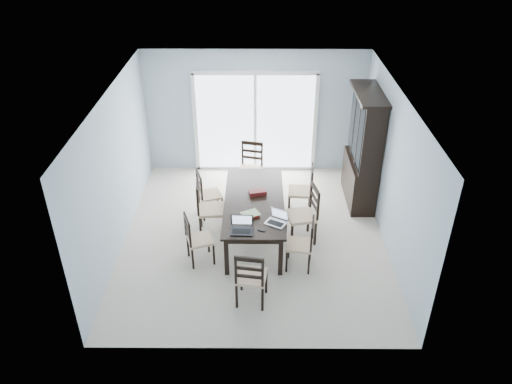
% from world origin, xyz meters
% --- Properties ---
extents(floor, '(5.00, 5.00, 0.00)m').
position_xyz_m(floor, '(0.00, 0.00, 0.00)').
color(floor, beige).
rests_on(floor, ground).
extents(ceiling, '(5.00, 5.00, 0.00)m').
position_xyz_m(ceiling, '(0.00, 0.00, 2.60)').
color(ceiling, white).
rests_on(ceiling, back_wall).
extents(back_wall, '(4.50, 0.02, 2.60)m').
position_xyz_m(back_wall, '(0.00, 2.50, 1.30)').
color(back_wall, '#A0B3BF').
rests_on(back_wall, floor).
extents(wall_left, '(0.02, 5.00, 2.60)m').
position_xyz_m(wall_left, '(-2.25, 0.00, 1.30)').
color(wall_left, '#A0B3BF').
rests_on(wall_left, floor).
extents(wall_right, '(0.02, 5.00, 2.60)m').
position_xyz_m(wall_right, '(2.25, 0.00, 1.30)').
color(wall_right, '#A0B3BF').
rests_on(wall_right, floor).
extents(balcony, '(4.50, 2.00, 0.10)m').
position_xyz_m(balcony, '(0.00, 3.50, -0.05)').
color(balcony, gray).
rests_on(balcony, ground).
extents(railing, '(4.50, 0.06, 1.10)m').
position_xyz_m(railing, '(0.00, 4.50, 0.55)').
color(railing, '#99999E').
rests_on(railing, balcony).
extents(dining_table, '(1.00, 2.20, 0.75)m').
position_xyz_m(dining_table, '(0.00, 0.00, 0.67)').
color(dining_table, black).
rests_on(dining_table, floor).
extents(china_hutch, '(0.50, 1.38, 2.20)m').
position_xyz_m(china_hutch, '(2.02, 1.25, 1.07)').
color(china_hutch, black).
rests_on(china_hutch, floor).
extents(sliding_door, '(2.52, 0.05, 2.18)m').
position_xyz_m(sliding_door, '(0.00, 2.48, 1.09)').
color(sliding_door, silver).
rests_on(sliding_door, floor).
extents(chair_left_near, '(0.50, 0.49, 1.02)m').
position_xyz_m(chair_left_near, '(-0.95, -0.69, 0.54)').
color(chair_left_near, black).
rests_on(chair_left_near, floor).
extents(chair_left_mid, '(0.50, 0.49, 1.19)m').
position_xyz_m(chair_left_mid, '(-0.84, 0.10, 0.63)').
color(chair_left_mid, black).
rests_on(chair_left_mid, floor).
extents(chair_left_far, '(0.50, 0.50, 1.04)m').
position_xyz_m(chair_left_far, '(-0.90, 0.68, 0.55)').
color(chair_left_far, black).
rests_on(chair_left_far, floor).
extents(chair_right_near, '(0.45, 0.44, 1.03)m').
position_xyz_m(chair_right_near, '(0.81, -0.81, 0.55)').
color(chair_right_near, black).
rests_on(chair_right_near, floor).
extents(chair_right_mid, '(0.55, 0.54, 1.20)m').
position_xyz_m(chair_right_mid, '(0.89, -0.06, 0.64)').
color(chair_right_mid, black).
rests_on(chair_right_mid, floor).
extents(chair_right_far, '(0.46, 0.45, 1.12)m').
position_xyz_m(chair_right_far, '(0.93, 0.77, 0.59)').
color(chair_right_far, black).
rests_on(chair_right_far, floor).
extents(chair_end_near, '(0.48, 0.49, 1.11)m').
position_xyz_m(chair_end_near, '(-0.04, -1.68, 0.59)').
color(chair_end_near, black).
rests_on(chair_end_near, floor).
extents(chair_end_far, '(0.52, 0.53, 1.16)m').
position_xyz_m(chair_end_far, '(-0.08, 1.62, 0.62)').
color(chair_end_far, black).
rests_on(chair_end_far, floor).
extents(laptop_dark, '(0.35, 0.25, 0.24)m').
position_xyz_m(laptop_dark, '(-0.18, -0.90, 0.81)').
color(laptop_dark, black).
rests_on(laptop_dark, dining_table).
extents(laptop_silver, '(0.38, 0.34, 0.21)m').
position_xyz_m(laptop_silver, '(0.34, -0.68, 0.80)').
color(laptop_silver, '#B2B2B4').
rests_on(laptop_silver, dining_table).
extents(book_stack, '(0.34, 0.32, 0.05)m').
position_xyz_m(book_stack, '(-0.06, -0.46, 0.77)').
color(book_stack, maroon).
rests_on(book_stack, dining_table).
extents(cell_phone, '(0.12, 0.10, 0.01)m').
position_xyz_m(cell_phone, '(0.12, -0.87, 0.76)').
color(cell_phone, black).
rests_on(cell_phone, dining_table).
extents(game_box, '(0.32, 0.21, 0.07)m').
position_xyz_m(game_box, '(0.06, 0.19, 0.79)').
color(game_box, '#4F110F').
rests_on(game_box, dining_table).
extents(hot_tub, '(1.95, 1.82, 0.86)m').
position_xyz_m(hot_tub, '(-0.30, 3.54, 0.43)').
color(hot_tub, maroon).
rests_on(hot_tub, balcony).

